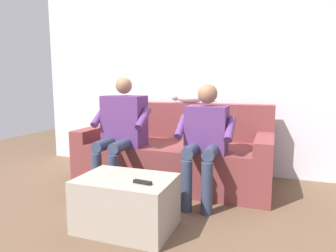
{
  "coord_description": "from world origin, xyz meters",
  "views": [
    {
      "loc": [
        -1.03,
        2.99,
        1.12
      ],
      "look_at": [
        0.0,
        0.08,
        0.67
      ],
      "focal_mm": 31.89,
      "sensor_mm": 36.0,
      "label": 1
    }
  ],
  "objects_px": {
    "couch": "(175,155)",
    "person_right_seated": "(122,127)",
    "person_left_seated": "(205,135)",
    "remote_black": "(143,182)",
    "coffee_table": "(126,203)",
    "cat_on_backrest": "(188,98)"
  },
  "relations": [
    {
      "from": "couch",
      "to": "coffee_table",
      "type": "height_order",
      "value": "couch"
    },
    {
      "from": "couch",
      "to": "cat_on_backrest",
      "type": "height_order",
      "value": "cat_on_backrest"
    },
    {
      "from": "coffee_table",
      "to": "person_right_seated",
      "type": "xyz_separation_m",
      "value": [
        0.44,
        -0.76,
        0.47
      ]
    },
    {
      "from": "person_left_seated",
      "to": "cat_on_backrest",
      "type": "distance_m",
      "value": 0.87
    },
    {
      "from": "couch",
      "to": "remote_black",
      "type": "bearing_deg",
      "value": 97.92
    },
    {
      "from": "cat_on_backrest",
      "to": "couch",
      "type": "bearing_deg",
      "value": 77.23
    },
    {
      "from": "couch",
      "to": "person_right_seated",
      "type": "xyz_separation_m",
      "value": [
        0.44,
        0.43,
        0.36
      ]
    },
    {
      "from": "couch",
      "to": "person_right_seated",
      "type": "bearing_deg",
      "value": 44.24
    },
    {
      "from": "couch",
      "to": "person_left_seated",
      "type": "xyz_separation_m",
      "value": [
        -0.44,
        0.43,
        0.33
      ]
    },
    {
      "from": "coffee_table",
      "to": "cat_on_backrest",
      "type": "height_order",
      "value": "cat_on_backrest"
    },
    {
      "from": "remote_black",
      "to": "person_right_seated",
      "type": "bearing_deg",
      "value": -47.68
    },
    {
      "from": "couch",
      "to": "cat_on_backrest",
      "type": "relative_size",
      "value": 3.84
    },
    {
      "from": "coffee_table",
      "to": "person_left_seated",
      "type": "height_order",
      "value": "person_left_seated"
    },
    {
      "from": "person_right_seated",
      "to": "remote_black",
      "type": "relative_size",
      "value": 8.37
    },
    {
      "from": "couch",
      "to": "person_left_seated",
      "type": "relative_size",
      "value": 1.9
    },
    {
      "from": "person_right_seated",
      "to": "person_left_seated",
      "type": "bearing_deg",
      "value": 179.59
    },
    {
      "from": "person_left_seated",
      "to": "person_right_seated",
      "type": "xyz_separation_m",
      "value": [
        0.88,
        -0.01,
        0.03
      ]
    },
    {
      "from": "coffee_table",
      "to": "cat_on_backrest",
      "type": "relative_size",
      "value": 1.31
    },
    {
      "from": "person_right_seated",
      "to": "remote_black",
      "type": "distance_m",
      "value": 1.07
    },
    {
      "from": "person_left_seated",
      "to": "remote_black",
      "type": "bearing_deg",
      "value": 72.57
    },
    {
      "from": "couch",
      "to": "person_right_seated",
      "type": "distance_m",
      "value": 0.71
    },
    {
      "from": "couch",
      "to": "person_left_seated",
      "type": "distance_m",
      "value": 0.7
    }
  ]
}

